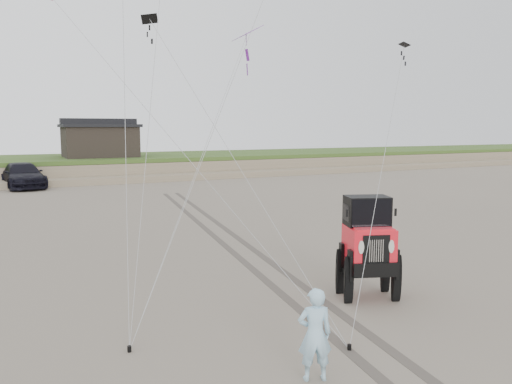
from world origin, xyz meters
TOP-DOWN VIEW (x-y plane):
  - ground at (0.00, 0.00)m, footprint 160.00×160.00m
  - dune_ridge at (0.00, 37.50)m, footprint 160.00×14.25m
  - cabin at (2.00, 37.00)m, footprint 6.40×5.40m
  - truck_c at (-4.45, 30.68)m, footprint 3.26×6.34m
  - jeep at (2.60, 1.05)m, footprint 4.12×6.00m
  - man at (-0.88, -1.84)m, footprint 0.69×0.57m
  - stake_main at (-3.47, 0.63)m, footprint 0.08×0.08m
  - stake_aux at (0.35, -1.20)m, footprint 0.08×0.08m
  - tire_tracks at (2.00, 8.00)m, footprint 5.22×29.74m

SIDE VIEW (x-z plane):
  - ground at x=0.00m, z-range 0.00..0.00m
  - tire_tracks at x=2.00m, z-range 0.00..0.01m
  - stake_main at x=-3.47m, z-range 0.00..0.12m
  - stake_aux at x=0.35m, z-range 0.00..0.12m
  - man at x=-0.88m, z-range 0.00..1.62m
  - dune_ridge at x=0.00m, z-range -0.04..1.68m
  - truck_c at x=-4.45m, z-range 0.00..1.76m
  - jeep at x=2.60m, z-range 0.00..2.06m
  - cabin at x=2.00m, z-range 1.56..4.91m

